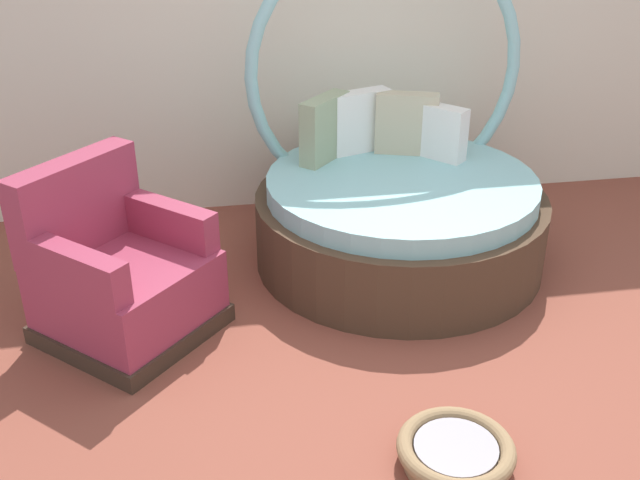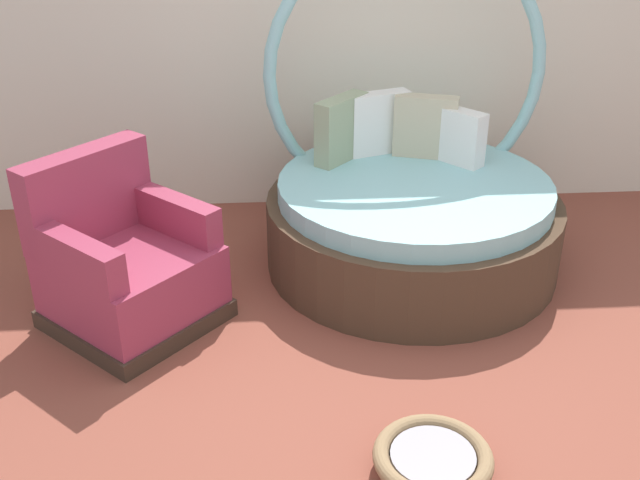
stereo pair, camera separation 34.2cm
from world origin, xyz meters
TOP-DOWN VIEW (x-y plane):
  - ground_plane at (0.00, 0.00)m, footprint 8.00×8.00m
  - back_wall at (0.00, 2.36)m, footprint 8.00×0.12m
  - round_daybed at (0.25, 1.37)m, footprint 1.81×1.81m
  - red_armchair at (-1.43, 0.79)m, footprint 1.13×1.13m
  - pet_basket at (0.02, -0.52)m, footprint 0.51×0.51m

SIDE VIEW (x-z plane):
  - ground_plane at x=0.00m, z-range -0.02..0.00m
  - pet_basket at x=0.02m, z-range 0.01..0.14m
  - red_armchair at x=-1.43m, z-range -0.14..0.80m
  - round_daybed at x=0.25m, z-range -0.60..1.39m
  - back_wall at x=0.00m, z-range 0.00..2.60m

